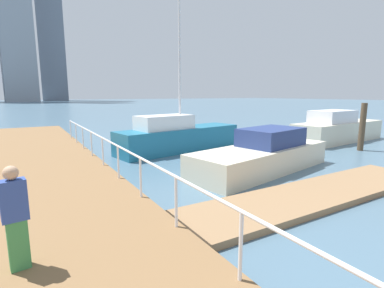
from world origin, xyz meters
TOP-DOWN VIEW (x-y plane):
  - ground_plane at (0.00, 20.00)m, footprint 300.00×300.00m
  - floating_dock at (1.54, 8.52)m, footprint 10.09×2.00m
  - boardwalk_railing at (-3.15, 9.17)m, footprint 0.06×25.95m
  - dock_piling_4 at (10.20, 12.00)m, footprint 0.30×0.30m
  - moored_boat_1 at (1.53, 17.01)m, footprint 7.40×3.00m
  - moored_boat_2 at (2.61, 11.64)m, footprint 6.98×3.44m
  - moored_boat_3 at (11.91, 14.52)m, footprint 7.57×2.65m
  - pedestrian_0 at (-5.89, 8.14)m, footprint 0.38×0.26m
  - skyline_tower_3 at (8.34, 146.66)m, footprint 11.12×12.26m

SIDE VIEW (x-z plane):
  - ground_plane at x=0.00m, z-range 0.00..0.00m
  - floating_dock at x=1.54m, z-range 0.00..0.18m
  - moored_boat_2 at x=2.61m, z-range -0.20..1.48m
  - moored_boat_3 at x=11.91m, z-range -0.22..1.82m
  - moored_boat_1 at x=1.53m, z-range -3.81..5.43m
  - pedestrian_0 at x=-5.89m, z-range 0.43..2.05m
  - boardwalk_railing at x=-3.15m, z-range 0.72..1.80m
  - dock_piling_4 at x=10.20m, z-range 0.00..2.58m
  - skyline_tower_3 at x=8.34m, z-range 0.00..69.62m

